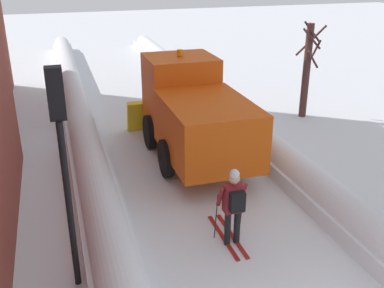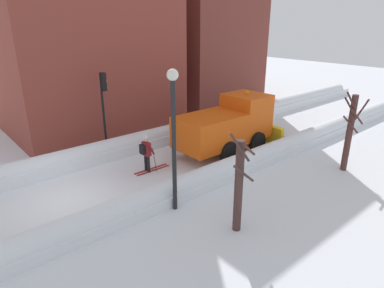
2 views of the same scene
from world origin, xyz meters
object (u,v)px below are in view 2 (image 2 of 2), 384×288
(plow_truck, at_px, (228,125))
(street_lamp, at_px, (174,125))
(skier, at_px, (146,152))
(bare_tree_mid, at_px, (350,131))
(bare_tree_near, at_px, (239,185))
(traffic_light_pole, at_px, (104,98))

(plow_truck, distance_m, street_lamp, 6.71)
(skier, relative_size, bare_tree_mid, 0.49)
(bare_tree_near, bearing_deg, plow_truck, 136.20)
(bare_tree_near, bearing_deg, skier, 177.34)
(plow_truck, relative_size, street_lamp, 1.15)
(plow_truck, bearing_deg, skier, -97.06)
(street_lamp, xyz_separation_m, bare_tree_near, (2.41, 0.76, -1.61))
(bare_tree_near, bearing_deg, bare_tree_mid, 89.71)
(traffic_light_pole, bearing_deg, plow_truck, 51.83)
(street_lamp, xyz_separation_m, bare_tree_mid, (2.45, 8.18, -1.38))
(traffic_light_pole, xyz_separation_m, street_lamp, (6.78, -0.80, 0.32))
(bare_tree_near, bearing_deg, traffic_light_pole, 179.76)
(traffic_light_pole, height_order, street_lamp, street_lamp)
(bare_tree_mid, bearing_deg, street_lamp, -106.68)
(skier, xyz_separation_m, traffic_light_pole, (-3.34, -0.23, 1.97))
(street_lamp, relative_size, bare_tree_mid, 1.40)
(street_lamp, bearing_deg, plow_truck, 116.12)
(plow_truck, xyz_separation_m, bare_tree_near, (5.26, -5.04, 0.20))
(skier, xyz_separation_m, bare_tree_near, (5.85, -0.27, 0.68))
(bare_tree_near, distance_m, bare_tree_mid, 7.43)
(bare_tree_mid, bearing_deg, traffic_light_pole, -141.33)
(skier, height_order, traffic_light_pole, traffic_light_pole)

